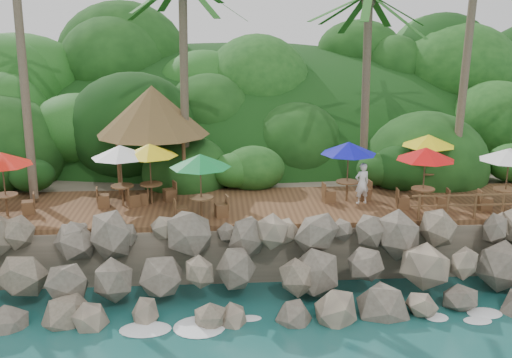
{
  "coord_description": "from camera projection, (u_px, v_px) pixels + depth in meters",
  "views": [
    {
      "loc": [
        -1.61,
        -17.51,
        9.77
      ],
      "look_at": [
        0.0,
        6.0,
        3.4
      ],
      "focal_mm": 41.86,
      "sensor_mm": 36.0,
      "label": 1
    }
  ],
  "objects": [
    {
      "name": "ground",
      "position": [
        268.0,
        327.0,
        19.52
      ],
      "size": [
        140.0,
        140.0,
        0.0
      ],
      "primitive_type": "plane",
      "color": "#19514F",
      "rests_on": "ground"
    },
    {
      "name": "land_base",
      "position": [
        244.0,
        173.0,
        34.66
      ],
      "size": [
        32.0,
        25.2,
        2.1
      ],
      "primitive_type": "cube",
      "color": "gray",
      "rests_on": "ground"
    },
    {
      "name": "jungle_hill",
      "position": [
        239.0,
        161.0,
        42.16
      ],
      "size": [
        44.8,
        28.0,
        15.4
      ],
      "primitive_type": "ellipsoid",
      "color": "#143811",
      "rests_on": "ground"
    },
    {
      "name": "seawall",
      "position": [
        264.0,
        269.0,
        21.15
      ],
      "size": [
        29.0,
        4.0,
        2.3
      ],
      "primitive_type": null,
      "color": "gray",
      "rests_on": "ground"
    },
    {
      "name": "terrace",
      "position": [
        256.0,
        207.0,
        24.73
      ],
      "size": [
        26.0,
        5.0,
        0.2
      ],
      "primitive_type": "cube",
      "color": "brown",
      "rests_on": "land_base"
    },
    {
      "name": "jungle_foliage",
      "position": [
        245.0,
        195.0,
        33.97
      ],
      "size": [
        44.0,
        16.0,
        12.0
      ],
      "primitive_type": null,
      "color": "#143811",
      "rests_on": "ground"
    },
    {
      "name": "foam_line",
      "position": [
        268.0,
        321.0,
        19.8
      ],
      "size": [
        25.2,
        0.8,
        0.06
      ],
      "color": "white",
      "rests_on": "ground"
    },
    {
      "name": "palapa",
      "position": [
        153.0,
        110.0,
        26.59
      ],
      "size": [
        5.06,
        5.06,
        4.6
      ],
      "color": "brown",
      "rests_on": "ground"
    },
    {
      "name": "dining_clusters",
      "position": [
        273.0,
        157.0,
        23.73
      ],
      "size": [
        25.95,
        5.55,
        2.54
      ],
      "color": "brown",
      "rests_on": "terrace"
    },
    {
      "name": "railing",
      "position": [
        503.0,
        203.0,
        22.9
      ],
      "size": [
        7.2,
        0.1,
        1.0
      ],
      "color": "brown",
      "rests_on": "terrace"
    },
    {
      "name": "waiter",
      "position": [
        362.0,
        183.0,
        24.64
      ],
      "size": [
        0.72,
        0.56,
        1.73
      ],
      "primitive_type": "imported",
      "rotation": [
        0.0,
        0.0,
        3.4
      ],
      "color": "white",
      "rests_on": "terrace"
    }
  ]
}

